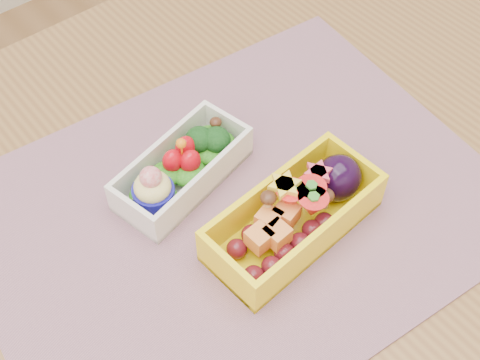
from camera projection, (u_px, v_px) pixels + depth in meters
table at (251, 238)px, 0.81m from camera, size 1.20×0.80×0.75m
placemat at (238, 207)px, 0.71m from camera, size 0.60×0.48×0.00m
bento_white at (182, 169)px, 0.72m from camera, size 0.17×0.11×0.07m
bento_yellow at (297, 214)px, 0.67m from camera, size 0.20×0.10×0.07m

